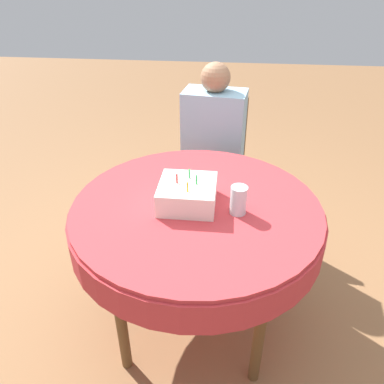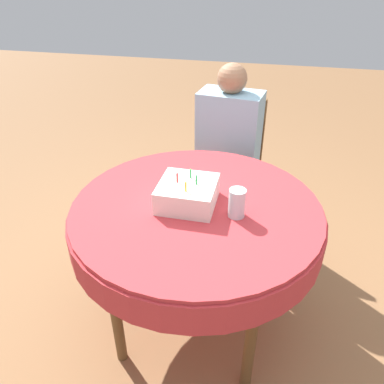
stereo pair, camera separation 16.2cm
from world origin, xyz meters
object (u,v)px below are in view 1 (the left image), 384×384
chair (215,163)px  person (213,141)px  drinking_glass (239,200)px  birthday_cake (188,194)px

chair → person: size_ratio=0.79×
chair → drinking_glass: 1.00m
chair → birthday_cake: size_ratio=3.82×
person → birthday_cake: bearing=-87.0°
person → chair: bearing=90.0°
person → drinking_glass: 0.87m
chair → drinking_glass: chair is taller
chair → person: 0.23m
birthday_cake → drinking_glass: birthday_cake is taller
person → birthday_cake: person is taller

